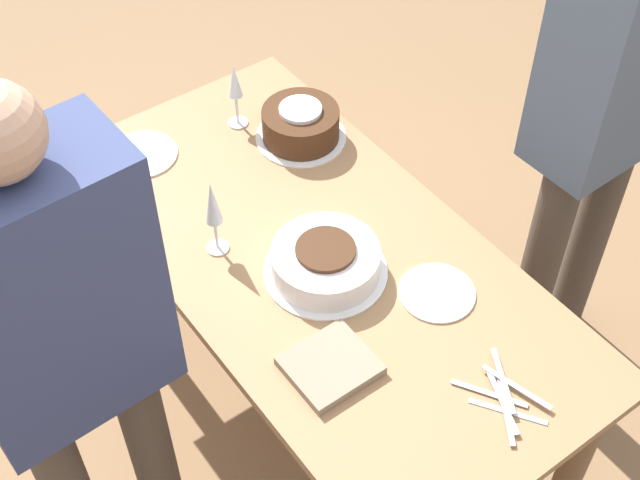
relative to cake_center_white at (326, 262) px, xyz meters
The scene contains 12 objects.
ground_plane 0.77m from the cake_center_white, 24.01° to the right, with size 12.00×12.00×0.00m, color #8E6B47.
dining_table 0.17m from the cake_center_white, 24.01° to the right, with size 1.50×0.73×0.73m.
cake_center_white is the anchor object (origin of this frame).
cake_front_chocolate 0.50m from the cake_center_white, 28.66° to the right, with size 0.26×0.26×0.11m.
wine_glass_near 0.62m from the cake_center_white, 12.50° to the right, with size 0.06×0.06×0.20m.
wine_glass_far 0.30m from the cake_center_white, 37.33° to the left, with size 0.06×0.06×0.22m.
dessert_plate_left 0.28m from the cake_center_white, 140.45° to the right, with size 0.18×0.18×0.01m.
dessert_plate_right 0.66m from the cake_center_white, 13.54° to the left, with size 0.20×0.20×0.01m.
fork_pile 0.53m from the cake_center_white, 169.66° to the right, with size 0.21×0.14×0.02m.
napkin_stack 0.28m from the cake_center_white, 145.59° to the left, with size 0.17×0.19×0.02m.
person_cutting 0.84m from the cake_center_white, 99.98° to the right, with size 0.23×0.40×1.71m.
person_watching 0.65m from the cake_center_white, 86.91° to the left, with size 0.23×0.41×1.55m.
Camera 1 is at (-1.19, 0.87, 2.37)m, focal length 50.00 mm.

